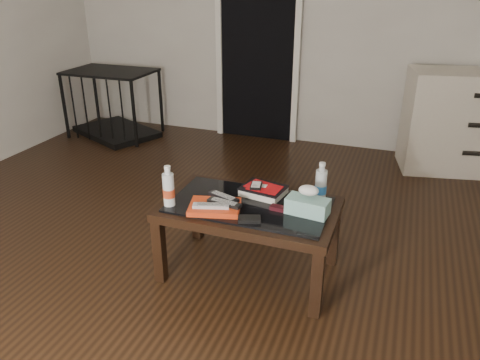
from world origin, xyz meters
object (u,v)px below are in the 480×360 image
Objects in this scene: textbook at (263,191)px; water_bottle_left at (168,186)px; dresser at (476,123)px; coffee_table at (249,214)px; tissue_box at (308,206)px; water_bottle_right at (321,182)px; pet_crate at (115,114)px.

water_bottle_left is at bearing -136.41° from textbook.
dresser is 2.98m from water_bottle_left.
water_bottle_left is at bearing -158.45° from coffee_table.
tissue_box reaches higher than coffee_table.
water_bottle_left reaches higher than textbook.
dresser reaches higher than coffee_table.
water_bottle_right reaches higher than coffee_table.
water_bottle_right is at bearing 14.18° from textbook.
dresser reaches higher than water_bottle_left.
textbook is 0.33m from tissue_box.
pet_crate is 4.65× the size of tissue_box.
coffee_table is 0.45m from water_bottle_right.
water_bottle_left is at bearing -24.61° from pet_crate.
tissue_box is (-0.03, -0.18, -0.07)m from water_bottle_right.
dresser reaches higher than water_bottle_right.
coffee_table is at bearing -154.95° from water_bottle_right.
water_bottle_left is 1.03× the size of tissue_box.
textbook is at bearing 34.15° from water_bottle_left.
water_bottle_right reaches higher than textbook.
dresser is 1.19× the size of pet_crate.
water_bottle_left reaches higher than tissue_box.
pet_crate is 2.83m from water_bottle_left.
water_bottle_right is 1.03× the size of tissue_box.
dresser is at bearing 66.54° from textbook.
tissue_box is at bearing -101.02° from water_bottle_right.
textbook reaches higher than coffee_table.
pet_crate is 4.49× the size of water_bottle_left.
water_bottle_left reaches higher than coffee_table.
textbook is 1.05× the size of water_bottle_left.
dresser is at bearing 58.15° from coffee_table.
dresser is 5.54× the size of tissue_box.
textbook is at bearing -134.08° from dresser.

